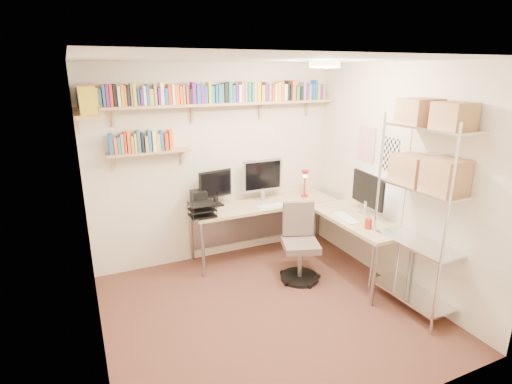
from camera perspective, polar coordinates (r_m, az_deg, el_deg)
ground at (r=4.35m, az=1.65°, el=-16.58°), size 3.20×3.20×0.00m
room_shell at (r=3.73m, az=1.90°, el=3.66°), size 3.24×3.04×2.52m
wall_shelves at (r=4.71m, az=-10.12°, el=12.11°), size 3.12×1.09×0.80m
corner_desk at (r=5.05m, az=3.13°, el=-2.32°), size 2.12×1.94×1.29m
office_chair at (r=4.81m, az=6.25°, el=-7.92°), size 0.52×0.52×0.92m
wire_rack at (r=4.14m, az=23.48°, el=3.49°), size 0.45×0.88×2.15m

